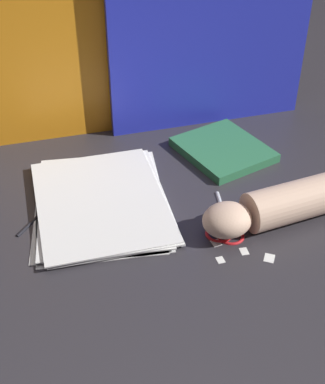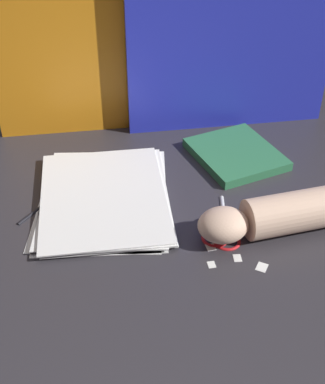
{
  "view_description": "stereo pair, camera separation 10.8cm",
  "coord_description": "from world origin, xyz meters",
  "px_view_note": "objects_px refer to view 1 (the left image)",
  "views": [
    {
      "loc": [
        -0.17,
        -0.88,
        0.71
      ],
      "look_at": [
        -0.01,
        -0.03,
        0.06
      ],
      "focal_mm": 50.0,
      "sensor_mm": 36.0,
      "label": 1
    },
    {
      "loc": [
        -0.06,
        -0.9,
        0.71
      ],
      "look_at": [
        -0.01,
        -0.03,
        0.06
      ],
      "focal_mm": 50.0,
      "sensor_mm": 36.0,
      "label": 2
    }
  ],
  "objects_px": {
    "book_closed": "(223,150)",
    "hand_forearm": "(280,205)",
    "scissors": "(227,226)",
    "paper_stack": "(101,202)"
  },
  "relations": [
    {
      "from": "hand_forearm",
      "to": "book_closed",
      "type": "bearing_deg",
      "value": 98.31
    },
    {
      "from": "book_closed",
      "to": "paper_stack",
      "type": "bearing_deg",
      "value": -154.06
    },
    {
      "from": "paper_stack",
      "to": "hand_forearm",
      "type": "xyz_separation_m",
      "value": [
        0.35,
        -0.12,
        0.03
      ]
    },
    {
      "from": "scissors",
      "to": "book_closed",
      "type": "bearing_deg",
      "value": 76.04
    },
    {
      "from": "book_closed",
      "to": "hand_forearm",
      "type": "height_order",
      "value": "hand_forearm"
    },
    {
      "from": "book_closed",
      "to": "hand_forearm",
      "type": "relative_size",
      "value": 0.78
    },
    {
      "from": "paper_stack",
      "to": "book_closed",
      "type": "xyz_separation_m",
      "value": [
        0.31,
        0.15,
        0.0
      ]
    },
    {
      "from": "book_closed",
      "to": "hand_forearm",
      "type": "distance_m",
      "value": 0.28
    },
    {
      "from": "book_closed",
      "to": "scissors",
      "type": "bearing_deg",
      "value": -103.96
    },
    {
      "from": "paper_stack",
      "to": "book_closed",
      "type": "bearing_deg",
      "value": 25.94
    }
  ]
}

